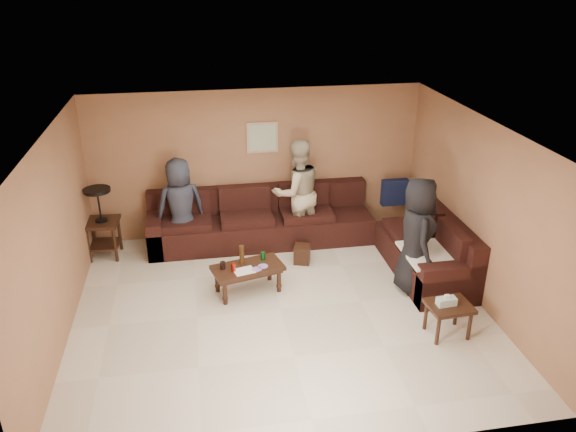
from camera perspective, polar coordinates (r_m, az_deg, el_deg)
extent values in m
plane|color=beige|center=(7.79, -0.77, -9.43)|extent=(5.50, 5.50, 0.00)
cube|color=silver|center=(6.73, -0.89, 8.15)|extent=(5.50, 5.00, 0.10)
cube|color=#9D6D4A|center=(9.46, -3.19, 5.37)|extent=(5.50, 0.10, 2.50)
cube|color=#9D6D4A|center=(5.06, 3.71, -13.24)|extent=(5.50, 0.10, 2.50)
cube|color=#9D6D4A|center=(7.31, -22.66, -2.59)|extent=(0.10, 5.00, 2.50)
cube|color=#9D6D4A|center=(8.02, 18.98, 0.39)|extent=(0.10, 5.00, 2.50)
cube|color=black|center=(9.44, -2.73, -1.41)|extent=(3.70, 0.90, 0.45)
cube|color=black|center=(9.55, -3.03, 1.87)|extent=(3.70, 0.24, 0.45)
cube|color=black|center=(9.38, -13.29, -1.66)|extent=(0.24, 0.90, 0.63)
cube|color=black|center=(8.75, 13.68, -4.35)|extent=(0.90, 2.00, 0.45)
cube|color=black|center=(8.68, 15.98, -1.53)|extent=(0.24, 2.00, 0.45)
cube|color=black|center=(8.02, 16.12, -6.74)|extent=(0.90, 0.24, 0.63)
cube|color=#111735|center=(9.74, 10.77, 2.39)|extent=(0.45, 0.14, 0.45)
cube|color=white|center=(8.23, 15.10, -3.66)|extent=(1.00, 0.85, 0.04)
cube|color=black|center=(7.99, -4.12, -5.28)|extent=(1.08, 0.72, 0.05)
cube|color=black|center=(8.01, -4.11, -5.61)|extent=(0.99, 0.63, 0.04)
cylinder|color=black|center=(7.84, -6.42, -7.76)|extent=(0.06, 0.06, 0.36)
cylinder|color=black|center=(8.07, -0.92, -6.57)|extent=(0.06, 0.06, 0.36)
cylinder|color=black|center=(8.14, -7.21, -6.51)|extent=(0.06, 0.06, 0.36)
cylinder|color=black|center=(8.36, -1.89, -5.40)|extent=(0.06, 0.06, 0.36)
cylinder|color=#B42214|center=(7.85, -5.58, -5.20)|extent=(0.07, 0.07, 0.12)
cylinder|color=#147429|center=(8.10, -2.57, -4.08)|extent=(0.07, 0.07, 0.12)
cylinder|color=#341F0B|center=(7.98, -4.73, -3.95)|extent=(0.07, 0.07, 0.28)
cylinder|color=black|center=(7.92, -6.65, -5.00)|extent=(0.08, 0.08, 0.11)
cube|color=silver|center=(7.86, -4.48, -5.58)|extent=(0.33, 0.28, 0.00)
cylinder|color=#E751A7|center=(7.89, -3.18, -5.41)|extent=(0.14, 0.14, 0.01)
cylinder|color=#E751A7|center=(7.96, -2.56, -5.11)|extent=(0.14, 0.14, 0.01)
cube|color=black|center=(9.30, -18.40, -0.63)|extent=(0.55, 0.55, 0.05)
cube|color=black|center=(9.46, -18.09, -2.75)|extent=(0.48, 0.48, 0.03)
cylinder|color=black|center=(9.30, -19.62, -2.86)|extent=(0.05, 0.05, 0.59)
cylinder|color=black|center=(9.20, -17.16, -2.78)|extent=(0.05, 0.05, 0.59)
cylinder|color=black|center=(9.65, -19.11, -1.75)|extent=(0.05, 0.05, 0.59)
cylinder|color=black|center=(9.56, -16.74, -1.67)|extent=(0.05, 0.05, 0.59)
cylinder|color=black|center=(9.29, -18.43, -0.40)|extent=(0.18, 0.18, 0.03)
cylinder|color=black|center=(9.18, -18.64, 1.08)|extent=(0.03, 0.03, 0.49)
cylinder|color=black|center=(9.09, -18.85, 2.49)|extent=(0.41, 0.41, 0.05)
cube|color=black|center=(7.36, 16.08, -8.79)|extent=(0.57, 0.48, 0.05)
cylinder|color=black|center=(7.27, 15.00, -11.14)|extent=(0.05, 0.05, 0.42)
cylinder|color=black|center=(7.46, 17.97, -10.52)|extent=(0.05, 0.05, 0.42)
cylinder|color=black|center=(7.50, 13.83, -9.75)|extent=(0.05, 0.05, 0.42)
cylinder|color=black|center=(7.69, 16.73, -9.19)|extent=(0.05, 0.05, 0.42)
cube|color=silver|center=(7.31, 15.80, -8.35)|extent=(0.25, 0.14, 0.10)
cube|color=silver|center=(7.27, 15.86, -7.89)|extent=(0.06, 0.04, 0.05)
cube|color=black|center=(8.84, 1.44, -3.87)|extent=(0.31, 0.31, 0.29)
cube|color=tan|center=(9.31, -2.63, 7.98)|extent=(0.52, 0.03, 0.52)
cube|color=beige|center=(9.30, -2.62, 7.95)|extent=(0.44, 0.01, 0.44)
imported|color=#272B36|center=(9.07, -10.84, 0.97)|extent=(0.88, 0.70, 1.58)
imported|color=tan|center=(9.18, 0.93, 2.41)|extent=(1.01, 0.87, 1.79)
imported|color=black|center=(8.03, 12.92, -1.96)|extent=(0.61, 0.88, 1.70)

